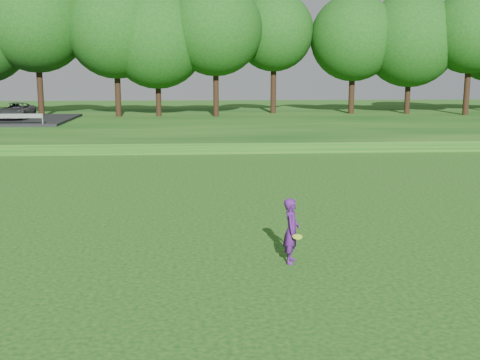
{
  "coord_description": "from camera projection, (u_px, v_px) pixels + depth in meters",
  "views": [
    {
      "loc": [
        -2.01,
        -13.22,
        4.74
      ],
      "look_at": [
        -0.9,
        4.74,
        1.3
      ],
      "focal_mm": 45.0,
      "sensor_mm": 36.0,
      "label": 1
    }
  ],
  "objects": [
    {
      "name": "woman",
      "position": [
        291.0,
        231.0,
        14.54
      ],
      "size": [
        0.51,
        0.76,
        1.6
      ],
      "color": "#481665",
      "rests_on": "ground"
    },
    {
      "name": "walking_path",
      "position": [
        239.0,
        151.0,
        33.57
      ],
      "size": [
        130.0,
        1.6,
        0.04
      ],
      "primitive_type": "cube",
      "color": "gray",
      "rests_on": "ground"
    },
    {
      "name": "ground",
      "position": [
        291.0,
        273.0,
        13.97
      ],
      "size": [
        140.0,
        140.0,
        0.0
      ],
      "primitive_type": "plane",
      "color": "#0C3F0F",
      "rests_on": "ground"
    },
    {
      "name": "treeline",
      "position": [
        226.0,
        24.0,
        49.7
      ],
      "size": [
        104.0,
        7.0,
        15.0
      ],
      "primitive_type": null,
      "color": "#0E400F",
      "rests_on": "berm"
    },
    {
      "name": "berm",
      "position": [
        228.0,
        123.0,
        47.24
      ],
      "size": [
        130.0,
        30.0,
        0.6
      ],
      "primitive_type": "cube",
      "color": "#0C3F0F",
      "rests_on": "ground"
    }
  ]
}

